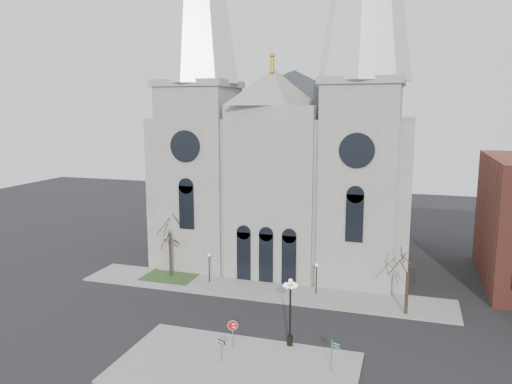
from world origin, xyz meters
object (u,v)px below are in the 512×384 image
(one_way_sign, at_px, (221,346))
(stop_sign, at_px, (233,328))
(globe_lamp, at_px, (290,304))
(street_name_sign, at_px, (333,353))

(one_way_sign, bearing_deg, stop_sign, 108.07)
(globe_lamp, relative_size, one_way_sign, 3.03)
(stop_sign, height_order, street_name_sign, stop_sign)
(one_way_sign, height_order, street_name_sign, street_name_sign)
(globe_lamp, bearing_deg, street_name_sign, -37.63)
(globe_lamp, xyz_separation_m, street_name_sign, (3.93, -3.03, -2.15))
(stop_sign, bearing_deg, street_name_sign, -8.50)
(stop_sign, relative_size, globe_lamp, 0.43)
(stop_sign, xyz_separation_m, street_name_sign, (8.15, -1.11, -0.32))
(one_way_sign, relative_size, street_name_sign, 0.78)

